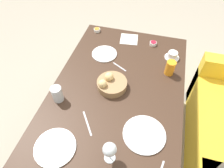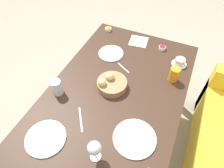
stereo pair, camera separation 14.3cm
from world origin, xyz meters
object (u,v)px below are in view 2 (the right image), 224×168
object	(u,v)px
wine_glass	(94,148)
coffee_cup	(180,62)
jam_bowl_honey	(108,29)
water_tumbler	(57,87)
plate_far_center	(135,138)
plate_near_right	(46,138)
napkin	(139,41)
plate_near_left	(111,53)
spoon_coffee	(123,68)
juice_glass	(174,74)
bread_basket	(111,83)
jam_bowl_berry	(162,48)
knife_silver	(81,119)

from	to	relation	value
wine_glass	coffee_cup	xyz separation A→B (m)	(-0.94, 0.27, -0.09)
jam_bowl_honey	water_tumbler	bearing A→B (deg)	-0.52
plate_far_center	plate_near_right	bearing A→B (deg)	-66.01
plate_near_right	napkin	world-z (taller)	plate_near_right
wine_glass	plate_near_left	bearing A→B (deg)	-161.46
spoon_coffee	napkin	distance (m)	0.37
juice_glass	napkin	world-z (taller)	juice_glass
juice_glass	bread_basket	bearing A→B (deg)	-57.72
plate_near_right	plate_far_center	xyz separation A→B (m)	(-0.21, 0.48, 0.00)
water_tumbler	napkin	size ratio (longest dim) A/B	0.67
juice_glass	wine_glass	size ratio (longest dim) A/B	0.74
plate_near_left	spoon_coffee	world-z (taller)	plate_near_left
water_tumbler	coffee_cup	distance (m)	0.96
spoon_coffee	plate_near_left	bearing A→B (deg)	-125.65
plate_near_left	jam_bowl_honey	size ratio (longest dim) A/B	3.49
jam_bowl_berry	spoon_coffee	world-z (taller)	jam_bowl_berry
plate_near_left	napkin	size ratio (longest dim) A/B	1.20
juice_glass	plate_near_left	bearing A→B (deg)	-98.57
plate_near_right	water_tumbler	xyz separation A→B (m)	(-0.32, -0.13, 0.05)
plate_near_right	water_tumbler	bearing A→B (deg)	-158.45
jam_bowl_berry	jam_bowl_honey	distance (m)	0.54
plate_near_right	jam_bowl_honey	xyz separation A→B (m)	(-1.16, -0.12, 0.01)
plate_near_right	juice_glass	bearing A→B (deg)	143.09
plate_near_right	napkin	xyz separation A→B (m)	(-1.11, 0.20, -0.00)
jam_bowl_berry	napkin	world-z (taller)	jam_bowl_berry
bread_basket	jam_bowl_honey	world-z (taller)	bread_basket
bread_basket	jam_bowl_berry	xyz separation A→B (m)	(-0.56, 0.23, -0.02)
jam_bowl_honey	spoon_coffee	distance (m)	0.52
jam_bowl_honey	knife_silver	distance (m)	0.99
water_tumbler	napkin	world-z (taller)	water_tumbler
plate_near_right	jam_bowl_honey	distance (m)	1.16
plate_far_center	jam_bowl_berry	xyz separation A→B (m)	(-0.88, -0.06, 0.01)
wine_glass	jam_bowl_berry	bearing A→B (deg)	174.65
wine_glass	knife_silver	bearing A→B (deg)	-131.57
wine_glass	jam_bowl_honey	bearing A→B (deg)	-158.70
plate_far_center	spoon_coffee	distance (m)	0.60
bread_basket	plate_near_left	bearing A→B (deg)	-155.58
bread_basket	spoon_coffee	world-z (taller)	bread_basket
water_tumbler	napkin	bearing A→B (deg)	157.37
water_tumbler	napkin	distance (m)	0.85
plate_near_left	wine_glass	size ratio (longest dim) A/B	1.35
bread_basket	jam_bowl_honey	size ratio (longest dim) A/B	3.59
plate_far_center	spoon_coffee	bearing A→B (deg)	-151.81
wine_glass	jam_bowl_berry	world-z (taller)	wine_glass
plate_far_center	water_tumbler	size ratio (longest dim) A/B	2.22
plate_far_center	knife_silver	bearing A→B (deg)	-87.41
plate_far_center	jam_bowl_berry	world-z (taller)	jam_bowl_berry
plate_near_left	wine_glass	distance (m)	0.88
bread_basket	jam_bowl_berry	distance (m)	0.61
bread_basket	juice_glass	world-z (taller)	juice_glass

